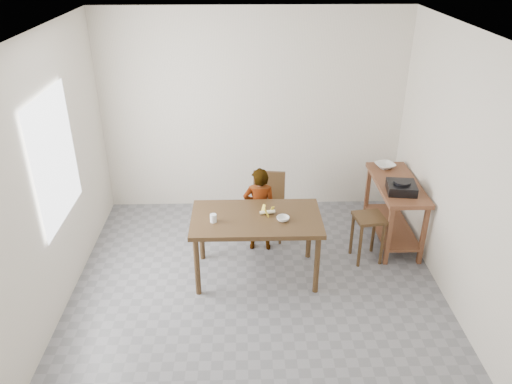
{
  "coord_description": "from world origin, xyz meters",
  "views": [
    {
      "loc": [
        -0.13,
        -4.33,
        3.44
      ],
      "look_at": [
        0.0,
        0.4,
        1.0
      ],
      "focal_mm": 35.0,
      "sensor_mm": 36.0,
      "label": 1
    }
  ],
  "objects_px": {
    "dining_chair": "(268,207)",
    "stool": "(367,238)",
    "dining_table": "(256,246)",
    "prep_counter": "(393,211)",
    "child": "(260,209)"
  },
  "relations": [
    {
      "from": "dining_chair",
      "to": "stool",
      "type": "height_order",
      "value": "dining_chair"
    },
    {
      "from": "dining_chair",
      "to": "dining_table",
      "type": "bearing_deg",
      "value": -94.06
    },
    {
      "from": "prep_counter",
      "to": "dining_chair",
      "type": "bearing_deg",
      "value": 175.76
    },
    {
      "from": "dining_table",
      "to": "prep_counter",
      "type": "relative_size",
      "value": 1.17
    },
    {
      "from": "child",
      "to": "dining_table",
      "type": "bearing_deg",
      "value": 86.33
    },
    {
      "from": "child",
      "to": "stool",
      "type": "distance_m",
      "value": 1.3
    },
    {
      "from": "dining_table",
      "to": "stool",
      "type": "relative_size",
      "value": 2.42
    },
    {
      "from": "dining_table",
      "to": "child",
      "type": "height_order",
      "value": "child"
    },
    {
      "from": "prep_counter",
      "to": "stool",
      "type": "distance_m",
      "value": 0.61
    },
    {
      "from": "dining_table",
      "to": "dining_chair",
      "type": "distance_m",
      "value": 0.83
    },
    {
      "from": "prep_counter",
      "to": "stool",
      "type": "height_order",
      "value": "prep_counter"
    },
    {
      "from": "dining_table",
      "to": "dining_chair",
      "type": "xyz_separation_m",
      "value": [
        0.17,
        0.82,
        0.04
      ]
    },
    {
      "from": "dining_table",
      "to": "child",
      "type": "xyz_separation_m",
      "value": [
        0.05,
        0.54,
        0.16
      ]
    },
    {
      "from": "child",
      "to": "stool",
      "type": "height_order",
      "value": "child"
    },
    {
      "from": "dining_chair",
      "to": "prep_counter",
      "type": "bearing_deg",
      "value": 3.27
    }
  ]
}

